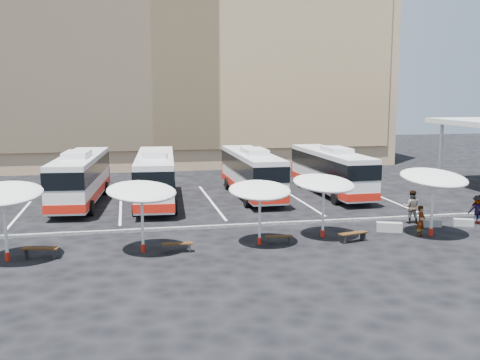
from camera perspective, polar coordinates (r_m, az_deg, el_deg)
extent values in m
plane|color=black|center=(30.43, -0.73, -5.02)|extent=(120.00, 120.00, 0.00)
cube|color=tan|center=(61.47, -6.48, 13.73)|extent=(42.00, 18.00, 25.00)
cube|color=tan|center=(52.40, -5.56, 14.03)|extent=(40.00, 0.30, 20.00)
cylinder|color=silver|center=(49.38, 19.71, 2.69)|extent=(0.30, 0.30, 4.80)
cube|color=black|center=(30.88, -0.90, -4.67)|extent=(34.00, 0.25, 0.15)
cube|color=white|center=(38.29, -21.04, -2.70)|extent=(0.15, 12.00, 0.01)
cube|color=white|center=(37.74, -12.02, -2.46)|extent=(0.15, 12.00, 0.01)
cube|color=white|center=(38.13, -2.97, -2.15)|extent=(0.15, 12.00, 0.01)
cube|color=white|center=(39.44, 5.69, -1.81)|extent=(0.15, 12.00, 0.01)
cube|color=white|center=(41.58, 13.62, -1.46)|extent=(0.15, 12.00, 0.01)
cube|color=silver|center=(38.35, -15.90, 0.32)|extent=(3.36, 11.35, 2.79)
cube|color=black|center=(38.28, -15.93, 1.15)|extent=(3.42, 11.41, 1.02)
cube|color=red|center=(38.52, -15.83, -1.18)|extent=(3.42, 11.41, 0.51)
cube|color=red|center=(43.91, -14.64, 0.52)|extent=(2.39, 0.41, 1.30)
cube|color=silver|center=(37.24, -16.24, 2.52)|extent=(1.74, 2.92, 0.37)
cylinder|color=black|center=(41.94, -16.64, -0.86)|extent=(0.41, 0.96, 0.93)
cylinder|color=black|center=(41.57, -13.48, -0.81)|extent=(0.41, 0.96, 0.93)
cylinder|color=black|center=(35.21, -18.69, -2.79)|extent=(0.41, 0.96, 0.93)
cylinder|color=black|center=(34.77, -14.94, -2.76)|extent=(0.41, 0.96, 0.93)
cube|color=silver|center=(37.53, -8.58, 0.40)|extent=(3.13, 11.39, 2.81)
cube|color=black|center=(37.45, -8.60, 1.26)|extent=(3.19, 11.45, 1.03)
cube|color=red|center=(37.70, -8.55, -1.15)|extent=(3.19, 11.45, 0.52)
cube|color=red|center=(43.20, -8.42, 0.59)|extent=(2.41, 0.36, 1.31)
cube|color=silver|center=(36.40, -8.67, 2.67)|extent=(1.69, 2.91, 0.38)
cylinder|color=black|center=(41.02, -10.09, -0.83)|extent=(0.39, 0.96, 0.94)
cylinder|color=black|center=(40.98, -6.82, -0.76)|extent=(0.39, 0.96, 0.94)
cylinder|color=black|center=(34.12, -10.62, -2.83)|extent=(0.39, 0.96, 0.94)
cylinder|color=black|center=(34.07, -6.67, -2.75)|extent=(0.39, 0.96, 0.94)
cube|color=silver|center=(39.50, 1.18, 0.85)|extent=(2.35, 10.92, 2.73)
cube|color=black|center=(39.42, 1.18, 1.63)|extent=(2.40, 10.97, 1.00)
cube|color=red|center=(39.65, 1.17, -0.58)|extent=(2.40, 10.97, 0.50)
cube|color=red|center=(44.87, -0.39, 0.95)|extent=(2.33, 0.20, 1.27)
cube|color=silver|center=(38.43, 1.49, 2.94)|extent=(1.47, 2.74, 0.36)
cylinder|color=black|center=(42.55, -1.28, -0.36)|extent=(0.32, 0.91, 0.91)
cylinder|color=black|center=(43.01, 1.69, -0.26)|extent=(0.32, 0.91, 0.91)
cylinder|color=black|center=(35.97, 0.71, -2.09)|extent=(0.32, 0.91, 0.91)
cylinder|color=black|center=(36.53, 4.19, -1.94)|extent=(0.32, 0.91, 0.91)
cube|color=silver|center=(40.86, 9.23, 1.01)|extent=(2.59, 10.96, 2.73)
cube|color=black|center=(40.79, 9.25, 1.76)|extent=(2.64, 11.02, 1.00)
cube|color=red|center=(41.01, 9.20, -0.38)|extent=(2.64, 11.02, 0.50)
cube|color=red|center=(45.99, 6.64, 1.09)|extent=(2.33, 0.25, 1.27)
cube|color=silver|center=(39.85, 9.79, 3.03)|extent=(1.53, 2.77, 0.36)
cylinder|color=black|center=(43.60, 6.23, -0.18)|extent=(0.34, 0.92, 0.91)
cylinder|color=black|center=(44.39, 9.00, -0.08)|extent=(0.34, 0.92, 0.91)
cylinder|color=black|center=(37.33, 9.68, -1.81)|extent=(0.34, 0.92, 0.91)
cylinder|color=black|center=(38.26, 12.82, -1.64)|extent=(0.34, 0.92, 0.91)
cylinder|color=silver|center=(26.56, -22.72, -4.53)|extent=(0.14, 0.14, 2.96)
cylinder|color=red|center=(26.87, -22.55, -7.19)|extent=(0.23, 0.23, 0.39)
ellipsoid|color=silver|center=(26.26, -22.92, -1.28)|extent=(3.49, 3.53, 1.01)
cylinder|color=silver|center=(26.27, -9.88, -4.27)|extent=(0.17, 0.17, 2.81)
cylinder|color=red|center=(26.57, -9.81, -6.82)|extent=(0.27, 0.27, 0.37)
ellipsoid|color=silver|center=(25.98, -9.97, -1.15)|extent=(4.19, 4.21, 0.96)
cylinder|color=silver|center=(27.18, 2.01, -3.87)|extent=(0.12, 0.12, 2.64)
cylinder|color=red|center=(27.45, 2.00, -6.20)|extent=(0.19, 0.19, 0.35)
ellipsoid|color=silver|center=(26.90, 2.03, -1.04)|extent=(3.00, 3.04, 0.91)
cylinder|color=silver|center=(28.82, 8.45, -3.11)|extent=(0.16, 0.16, 2.75)
cylinder|color=red|center=(29.09, 8.39, -5.41)|extent=(0.25, 0.25, 0.37)
ellipsoid|color=silver|center=(28.55, 8.51, -0.33)|extent=(3.95, 3.98, 0.94)
cylinder|color=silver|center=(30.37, 18.95, -2.66)|extent=(0.16, 0.16, 2.98)
cylinder|color=red|center=(30.65, 18.82, -5.03)|extent=(0.26, 0.26, 0.40)
ellipsoid|color=silver|center=(30.11, 19.09, 0.21)|extent=(4.00, 4.04, 1.02)
cube|color=#331D0B|center=(26.66, -19.64, -6.54)|extent=(1.69, 0.79, 0.07)
cube|color=black|center=(26.96, -20.93, -7.00)|extent=(0.16, 0.42, 0.44)
cube|color=black|center=(26.50, -18.28, -7.13)|extent=(0.16, 0.42, 0.44)
cube|color=#331D0B|center=(26.24, -6.39, -6.44)|extent=(1.46, 0.46, 0.06)
cube|color=black|center=(26.29, -7.64, -6.93)|extent=(0.08, 0.37, 0.38)
cube|color=black|center=(26.33, -5.12, -6.87)|extent=(0.08, 0.37, 0.38)
cube|color=#331D0B|center=(27.53, 3.97, -5.73)|extent=(1.36, 0.47, 0.05)
cube|color=black|center=(27.49, 2.86, -6.18)|extent=(0.08, 0.34, 0.36)
cube|color=black|center=(27.68, 5.06, -6.10)|extent=(0.08, 0.34, 0.36)
cube|color=#331D0B|center=(28.38, 11.42, -5.32)|extent=(1.60, 0.80, 0.06)
cube|color=black|center=(28.07, 10.41, -5.94)|extent=(0.16, 0.39, 0.41)
cube|color=black|center=(28.81, 12.38, -5.62)|extent=(0.16, 0.39, 0.41)
cube|color=gray|center=(30.90, 14.93, -4.64)|extent=(1.39, 0.90, 0.49)
cube|color=gray|center=(32.66, 18.84, -4.17)|extent=(1.12, 0.55, 0.40)
cube|color=gray|center=(33.46, 21.75, -4.03)|extent=(1.12, 0.74, 0.40)
imported|color=black|center=(30.13, 17.92, -4.02)|extent=(0.71, 0.67, 1.63)
imported|color=black|center=(33.07, 17.07, -2.62)|extent=(1.12, 1.02, 1.88)
imported|color=black|center=(34.19, 23.13, -2.76)|extent=(1.00, 0.94, 1.66)
imported|color=black|center=(34.20, 22.97, -2.78)|extent=(1.15, 0.81, 1.62)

